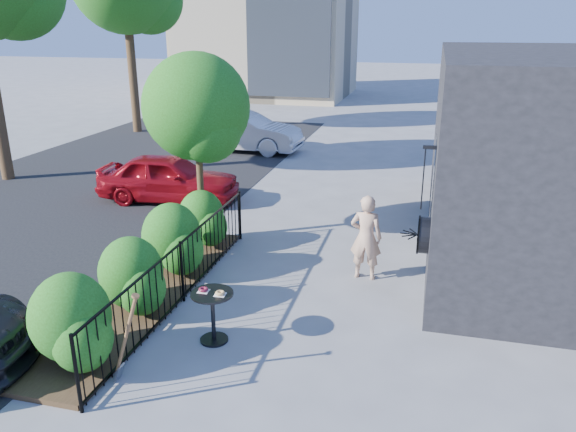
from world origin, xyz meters
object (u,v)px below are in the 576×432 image
(patio_tree, at_px, (199,114))
(shovel, at_px, (125,343))
(cafe_table, at_px, (213,308))
(car_red, at_px, (169,178))
(car_silver, at_px, (241,131))
(woman, at_px, (366,237))

(patio_tree, relative_size, shovel, 2.91)
(cafe_table, bearing_deg, shovel, -120.41)
(cafe_table, bearing_deg, car_red, 120.68)
(car_red, xyz_separation_m, car_silver, (-0.11, 6.27, 0.10))
(woman, bearing_deg, patio_tree, -13.43)
(patio_tree, xyz_separation_m, cafe_table, (1.71, -3.81, -2.21))
(patio_tree, relative_size, woman, 2.45)
(shovel, xyz_separation_m, car_red, (-2.98, 7.48, 0.04))
(patio_tree, height_order, woman, patio_tree)
(car_red, bearing_deg, cafe_table, -154.41)
(woman, bearing_deg, shovel, 59.25)
(cafe_table, relative_size, car_silver, 0.19)
(woman, distance_m, car_red, 6.61)
(woman, bearing_deg, car_red, -29.11)
(shovel, bearing_deg, patio_tree, 101.00)
(shovel, bearing_deg, cafe_table, 59.59)
(woman, relative_size, shovel, 1.19)
(patio_tree, distance_m, cafe_table, 4.73)
(woman, height_order, car_silver, woman)
(woman, xyz_separation_m, car_red, (-5.62, 3.48, -0.17))
(cafe_table, bearing_deg, car_silver, 106.97)
(shovel, bearing_deg, woman, 56.61)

